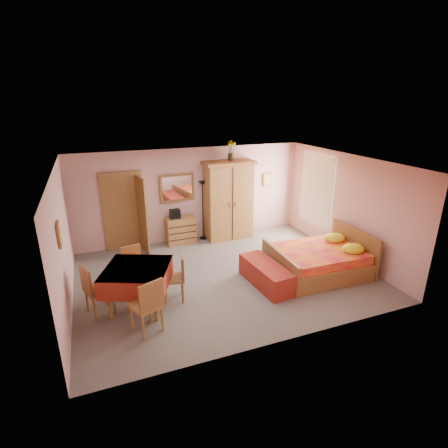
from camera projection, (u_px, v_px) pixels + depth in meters
name	position (u px, v px, depth m)	size (l,w,h in m)	color
floor	(225.00, 276.00, 8.04)	(6.50, 6.50, 0.00)	slate
ceiling	(225.00, 163.00, 7.16)	(6.50, 6.50, 0.00)	brown
wall_back	(192.00, 195.00, 9.79)	(6.50, 0.10, 2.60)	#D19B97
wall_front	(283.00, 273.00, 5.41)	(6.50, 0.10, 2.60)	#D19B97
wall_left	(62.00, 244.00, 6.49)	(0.10, 5.00, 2.60)	#D19B97
wall_right	(346.00, 207.00, 8.71)	(0.10, 5.00, 2.60)	#D19B97
doorway	(124.00, 212.00, 9.21)	(1.06, 0.12, 2.15)	#9E6B35
window	(316.00, 190.00, 9.70)	(0.08, 1.40, 1.95)	white
picture_left	(59.00, 234.00, 5.84)	(0.04, 0.32, 0.42)	orange
picture_back	(268.00, 179.00, 10.48)	(0.30, 0.04, 0.40)	#D8BF59
chest_of_drawers	(181.00, 230.00, 9.74)	(0.80, 0.40, 0.76)	#AA6F39
wall_mirror	(177.00, 188.00, 9.52)	(0.97, 0.05, 0.76)	white
stereo	(175.00, 214.00, 9.50)	(0.27, 0.20, 0.25)	black
floor_lamp	(203.00, 211.00, 9.89)	(0.22, 0.22, 1.70)	black
wardrobe	(228.00, 200.00, 9.90)	(1.43, 0.73, 2.24)	#AB723A
sunflower_vase	(231.00, 150.00, 9.52)	(0.22, 0.22, 0.54)	yellow
bed	(318.00, 254.00, 8.02)	(2.10, 1.65, 0.97)	#BE123C
bench	(266.00, 275.00, 7.57)	(0.55, 1.47, 0.49)	maroon
dining_table	(138.00, 288.00, 6.69)	(1.17, 1.17, 0.86)	maroon
chair_south	(146.00, 305.00, 5.98)	(0.47, 0.47, 1.03)	#B07C3B
chair_north	(135.00, 269.00, 7.35)	(0.42, 0.42, 0.93)	#9E6635
chair_west	(99.00, 289.00, 6.49)	(0.46, 0.46, 1.01)	#A26D36
chair_east	(173.00, 277.00, 6.96)	(0.44, 0.44, 0.96)	olive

